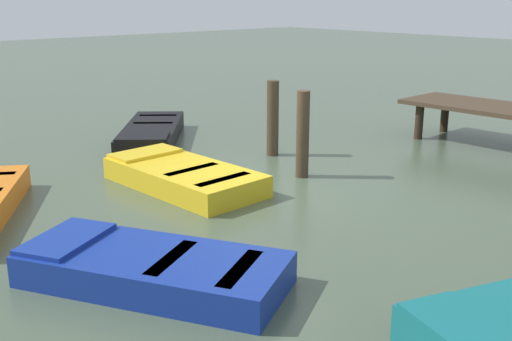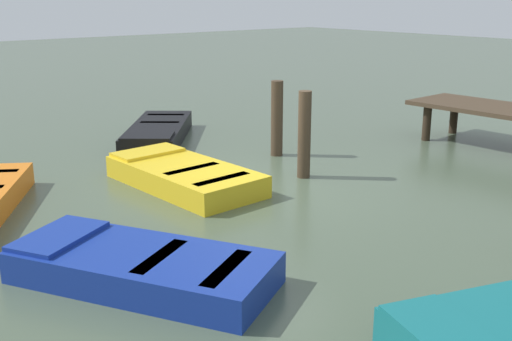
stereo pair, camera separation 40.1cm
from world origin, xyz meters
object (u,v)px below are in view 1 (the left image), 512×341
(rowboat_black, at_px, (152,133))
(mooring_piling_far_left, at_px, (273,118))
(rowboat_yellow, at_px, (183,176))
(dock_segment, at_px, (509,113))
(rowboat_blue, at_px, (152,268))
(mooring_piling_center, at_px, (303,134))

(rowboat_black, distance_m, mooring_piling_far_left, 3.22)
(mooring_piling_far_left, bearing_deg, rowboat_yellow, -77.47)
(dock_segment, relative_size, rowboat_blue, 1.40)
(mooring_piling_far_left, height_order, mooring_piling_center, mooring_piling_center)
(rowboat_blue, xyz_separation_m, mooring_piling_center, (-2.05, 4.70, 0.63))
(dock_segment, height_order, rowboat_black, dock_segment)
(dock_segment, relative_size, mooring_piling_center, 2.91)
(dock_segment, distance_m, rowboat_black, 8.35)
(mooring_piling_far_left, distance_m, mooring_piling_center, 1.76)
(rowboat_yellow, relative_size, mooring_piling_center, 1.90)
(mooring_piling_far_left, bearing_deg, rowboat_black, -155.35)
(rowboat_black, distance_m, rowboat_yellow, 3.82)
(rowboat_yellow, xyz_separation_m, rowboat_blue, (3.02, -2.57, -0.00))
(mooring_piling_far_left, relative_size, mooring_piling_center, 0.98)
(dock_segment, height_order, mooring_piling_far_left, mooring_piling_far_left)
(dock_segment, distance_m, mooring_piling_center, 5.38)
(rowboat_black, height_order, rowboat_blue, same)
(rowboat_black, xyz_separation_m, mooring_piling_far_left, (2.87, 1.32, 0.61))
(rowboat_yellow, height_order, mooring_piling_far_left, mooring_piling_far_left)
(rowboat_black, bearing_deg, mooring_piling_far_left, 64.61)
(mooring_piling_center, bearing_deg, dock_segment, 73.64)
(rowboat_black, relative_size, rowboat_blue, 1.01)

